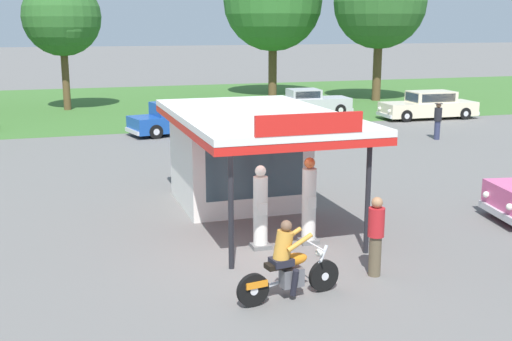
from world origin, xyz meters
TOP-DOWN VIEW (x-y plane):
  - ground_plane at (0.00, 0.00)m, footprint 300.00×300.00m
  - grass_verge_strip at (0.00, 30.00)m, footprint 120.00×24.00m
  - service_station_kiosk at (0.96, 4.11)m, footprint 4.11×7.34m
  - gas_pump_nearside at (0.36, 0.60)m, footprint 0.44×0.44m
  - gas_pump_offside at (1.57, 0.60)m, footprint 0.44×0.44m
  - motorcycle_with_rider at (-0.04, -2.29)m, footprint 2.18×0.72m
  - parked_car_back_row_centre_left at (10.14, 21.56)m, footprint 4.90×2.07m
  - parked_car_back_row_centre_right at (1.70, 17.26)m, footprint 5.42×2.86m
  - parked_car_back_row_far_left at (15.89, 18.00)m, footprint 5.59×2.05m
  - bystander_strolling_foreground at (12.56, 12.03)m, footprint 0.37×0.37m
  - bystander_leaning_by_kiosk at (2.11, -1.73)m, footprint 0.34×0.34m
  - tree_oak_left at (11.50, 32.04)m, footprint 7.14×7.14m
  - tree_oak_right at (-3.24, 27.92)m, footprint 4.67×4.67m
  - tree_oak_far_right at (17.22, 26.71)m, footprint 6.24×6.24m

SIDE VIEW (x-z plane):
  - ground_plane at x=0.00m, z-range 0.00..0.00m
  - grass_verge_strip at x=0.00m, z-range 0.00..0.01m
  - motorcycle_with_rider at x=-0.04m, z-range -0.14..1.44m
  - parked_car_back_row_centre_left at x=10.14m, z-range -0.07..1.43m
  - parked_car_back_row_centre_right at x=1.70m, z-range -0.08..1.45m
  - parked_car_back_row_far_left at x=15.89m, z-range -0.06..1.47m
  - bystander_leaning_by_kiosk at x=2.11m, z-range 0.05..1.75m
  - bystander_strolling_foreground at x=12.56m, z-range 0.06..1.75m
  - gas_pump_nearside at x=0.36m, z-range -0.08..1.90m
  - gas_pump_offside at x=1.57m, z-range -0.08..2.01m
  - service_station_kiosk at x=0.96m, z-range 0.04..3.38m
  - tree_oak_right at x=-3.24m, z-range 1.52..9.46m
  - tree_oak_far_right at x=17.22m, z-range 1.65..11.41m
  - tree_oak_left at x=11.50m, z-range 1.49..11.86m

